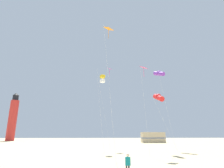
% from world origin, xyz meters
% --- Properties ---
extents(kite_flyer_standing, '(0.36, 0.52, 1.16)m').
position_xyz_m(kite_flyer_standing, '(0.41, 6.13, 0.61)').
color(kite_flyer_standing, '#147F84').
rests_on(kite_flyer_standing, ground).
extents(kite_tube_scarlet, '(2.96, 2.88, 7.90)m').
position_xyz_m(kite_tube_scarlet, '(6.29, 17.17, 7.19)').
color(kite_tube_scarlet, silver).
rests_on(kite_tube_scarlet, ground).
extents(kite_diamond_orange, '(1.35, 1.35, 13.71)m').
position_xyz_m(kite_diamond_orange, '(-0.77, 10.73, 12.79)').
color(kite_diamond_orange, silver).
rests_on(kite_diamond_orange, ground).
extents(kite_tube_violet, '(2.40, 2.90, 13.29)m').
position_xyz_m(kite_tube_violet, '(8.49, 22.89, 12.59)').
color(kite_tube_violet, silver).
rests_on(kite_tube_violet, ground).
extents(kite_diamond_rainbow, '(1.22, 1.22, 10.67)m').
position_xyz_m(kite_diamond_rainbow, '(3.79, 14.52, 10.01)').
color(kite_diamond_rainbow, silver).
rests_on(kite_diamond_rainbow, ground).
extents(kite_box_gold, '(1.26, 1.26, 11.02)m').
position_xyz_m(kite_box_gold, '(-1.37, 19.58, 10.42)').
color(kite_box_gold, silver).
rests_on(kite_box_gold, ground).
extents(kite_diamond_magenta, '(2.97, 2.97, 14.04)m').
position_xyz_m(kite_diamond_magenta, '(-0.26, 24.20, 13.08)').
color(kite_diamond_magenta, silver).
rests_on(kite_diamond_magenta, ground).
extents(lighthouse_distant, '(2.80, 2.80, 16.80)m').
position_xyz_m(lighthouse_distant, '(-32.97, 59.81, 7.84)').
color(lighthouse_distant, red).
rests_on(lighthouse_distant, ground).
extents(rv_van_tan, '(6.44, 2.35, 2.80)m').
position_xyz_m(rv_van_tan, '(12.72, 44.77, 1.39)').
color(rv_van_tan, '#C6B28C').
rests_on(rv_van_tan, ground).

